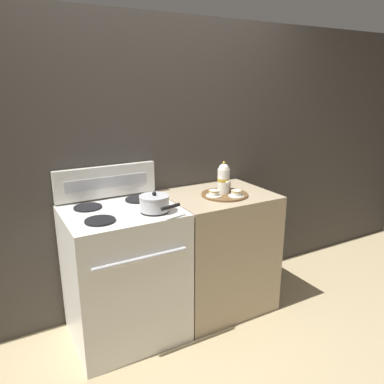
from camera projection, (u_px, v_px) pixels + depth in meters
ground_plane at (176, 316)px, 2.88m from camera, size 6.00×6.00×0.00m
wall_back at (154, 168)px, 2.86m from camera, size 6.00×0.05×2.20m
stove at (124, 274)px, 2.57m from camera, size 0.74×0.67×0.94m
control_panel at (106, 182)px, 2.65m from camera, size 0.73×0.05×0.22m
side_counter at (218, 251)px, 2.93m from camera, size 0.77×0.64×0.93m
saucepan at (155, 203)px, 2.38m from camera, size 0.20×0.28×0.12m
serving_tray at (225, 195)px, 2.75m from camera, size 0.34×0.34×0.01m
teapot at (224, 178)px, 2.74m from camera, size 0.09×0.15×0.24m
teacup_left at (236, 193)px, 2.68m from camera, size 0.11×0.11×0.04m
teacup_right at (214, 193)px, 2.68m from camera, size 0.11×0.11×0.04m
creamer_jug at (227, 185)px, 2.84m from camera, size 0.06×0.06×0.07m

